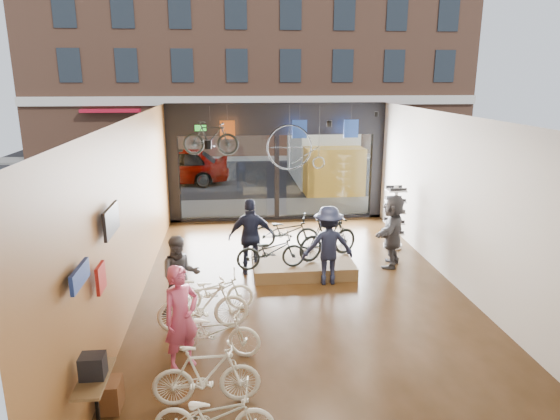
{
  "coord_description": "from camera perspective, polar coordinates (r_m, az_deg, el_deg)",
  "views": [
    {
      "loc": [
        -1.5,
        -9.97,
        4.58
      ],
      "look_at": [
        -0.36,
        1.4,
        1.53
      ],
      "focal_mm": 32.0,
      "sensor_mm": 36.0,
      "label": 1
    }
  ],
  "objects": [
    {
      "name": "ground_plane",
      "position": [
        11.08,
        2.59,
        -9.61
      ],
      "size": [
        7.0,
        12.0,
        0.04
      ],
      "primitive_type": "cube",
      "color": "black",
      "rests_on": "ground"
    },
    {
      "name": "ceiling",
      "position": [
        10.11,
        2.84,
        10.6
      ],
      "size": [
        7.0,
        12.0,
        0.04
      ],
      "primitive_type": "cube",
      "color": "black",
      "rests_on": "ground"
    },
    {
      "name": "wall_left",
      "position": [
        10.52,
        -16.62,
        -0.47
      ],
      "size": [
        0.04,
        12.0,
        3.8
      ],
      "primitive_type": "cube",
      "color": "#94602E",
      "rests_on": "ground"
    },
    {
      "name": "wall_right",
      "position": [
        11.48,
        20.37,
        0.48
      ],
      "size": [
        0.04,
        12.0,
        3.8
      ],
      "primitive_type": "cube",
      "color": "beige",
      "rests_on": "ground"
    },
    {
      "name": "wall_back",
      "position": [
        5.0,
        13.29,
        -17.92
      ],
      "size": [
        7.0,
        0.04,
        3.8
      ],
      "primitive_type": "cube",
      "color": "beige",
      "rests_on": "ground"
    },
    {
      "name": "storefront",
      "position": [
        16.26,
        -0.37,
        5.45
      ],
      "size": [
        7.0,
        0.26,
        3.8
      ],
      "primitive_type": null,
      "color": "black",
      "rests_on": "ground"
    },
    {
      "name": "exit_sign",
      "position": [
        15.95,
        -9.07,
        9.25
      ],
      "size": [
        0.35,
        0.06,
        0.18
      ],
      "primitive_type": "cube",
      "color": "#198C26",
      "rests_on": "storefront"
    },
    {
      "name": "street_road",
      "position": [
        25.43,
        -2.27,
        4.53
      ],
      "size": [
        30.0,
        18.0,
        0.02
      ],
      "primitive_type": "cube",
      "color": "black",
      "rests_on": "ground"
    },
    {
      "name": "sidewalk_near",
      "position": [
        17.82,
        -0.73,
        0.24
      ],
      "size": [
        30.0,
        2.4,
        0.12
      ],
      "primitive_type": "cube",
      "color": "slate",
      "rests_on": "ground"
    },
    {
      "name": "sidewalk_far",
      "position": [
        29.36,
        -2.76,
        6.06
      ],
      "size": [
        30.0,
        2.0,
        0.12
      ],
      "primitive_type": "cube",
      "color": "slate",
      "rests_on": "ground"
    },
    {
      "name": "opposite_building",
      "position": [
        31.6,
        -3.18,
        19.31
      ],
      "size": [
        26.0,
        5.0,
        14.0
      ],
      "primitive_type": "cube",
      "color": "brown",
      "rests_on": "ground"
    },
    {
      "name": "street_car",
      "position": [
        22.43,
        -12.02,
        4.94
      ],
      "size": [
        4.79,
        1.93,
        1.63
      ],
      "primitive_type": "imported",
      "rotation": [
        0.0,
        0.0,
        -1.57
      ],
      "color": "gray",
      "rests_on": "street_road"
    },
    {
      "name": "box_truck",
      "position": [
        21.58,
        5.08,
        6.42
      ],
      "size": [
        2.38,
        7.14,
        2.81
      ],
      "primitive_type": null,
      "color": "silver",
      "rests_on": "street_road"
    },
    {
      "name": "floor_bike_0",
      "position": [
        6.93,
        -7.51,
        -22.25
      ],
      "size": [
        1.6,
        0.7,
        0.82
      ],
      "primitive_type": "imported",
      "rotation": [
        0.0,
        0.0,
        1.47
      ],
      "color": "silver",
      "rests_on": "ground_plane"
    },
    {
      "name": "floor_bike_1",
      "position": [
        7.57,
        -8.4,
        -18.15
      ],
      "size": [
        1.56,
        0.47,
        0.93
      ],
      "primitive_type": "imported",
      "rotation": [
        0.0,
        0.0,
        1.59
      ],
      "color": "silver",
      "rests_on": "ground_plane"
    },
    {
      "name": "floor_bike_2",
      "position": [
        8.76,
        -7.62,
        -13.52
      ],
      "size": [
        1.72,
        0.96,
        0.86
      ],
      "primitive_type": "imported",
      "rotation": [
        0.0,
        0.0,
        1.32
      ],
      "color": "silver",
      "rests_on": "ground_plane"
    },
    {
      "name": "floor_bike_3",
      "position": [
        9.49,
        -8.77,
        -10.67
      ],
      "size": [
        1.73,
        0.65,
        1.02
      ],
      "primitive_type": "imported",
      "rotation": [
        0.0,
        0.0,
        1.67
      ],
      "color": "silver",
      "rests_on": "ground_plane"
    },
    {
      "name": "floor_bike_4",
      "position": [
        10.26,
        -7.57,
        -9.16
      ],
      "size": [
        1.59,
        0.58,
        0.83
      ],
      "primitive_type": "imported",
      "rotation": [
        0.0,
        0.0,
        1.59
      ],
      "color": "silver",
      "rests_on": "ground_plane"
    },
    {
      "name": "display_platform",
      "position": [
        12.33,
        2.5,
        -6.14
      ],
      "size": [
        2.4,
        1.8,
        0.3
      ],
      "primitive_type": "cube",
      "color": "brown",
      "rests_on": "ground_plane"
    },
    {
      "name": "display_bike_left",
      "position": [
        11.48,
        -1.04,
        -4.71
      ],
      "size": [
        1.65,
        0.73,
        0.84
      ],
      "primitive_type": "imported",
      "rotation": [
        0.0,
        0.0,
        1.68
      ],
      "color": "black",
      "rests_on": "display_platform"
    },
    {
      "name": "display_bike_mid",
      "position": [
        12.17,
        5.53,
        -3.17
      ],
      "size": [
        1.74,
        1.2,
        1.03
      ],
      "primitive_type": "imported",
      "rotation": [
        0.0,
        0.0,
        2.04
      ],
      "color": "black",
      "rests_on": "display_platform"
    },
    {
      "name": "display_bike_right",
      "position": [
        12.8,
        0.67,
        -2.48
      ],
      "size": [
        1.81,
        0.99,
        0.9
      ],
      "primitive_type": "imported",
      "rotation": [
        0.0,
        0.0,
        1.33
      ],
      "color": "black",
      "rests_on": "display_platform"
    },
    {
      "name": "customer_0",
      "position": [
        8.28,
        -11.23,
        -11.99
      ],
      "size": [
        0.76,
        0.72,
        1.75
      ],
      "primitive_type": "imported",
      "rotation": [
        0.0,
        0.0,
        0.68
      ],
      "color": "#CC4C72",
      "rests_on": "ground_plane"
    },
    {
      "name": "customer_1",
      "position": [
        10.04,
        -11.32,
        -7.41
      ],
      "size": [
        0.9,
        0.76,
        1.63
      ],
      "primitive_type": "imported",
      "rotation": [
        0.0,
        0.0,
        0.2
      ],
      "color": "#3F3F44",
      "rests_on": "ground_plane"
    },
    {
      "name": "customer_2",
      "position": [
        11.86,
        -3.31,
        -3.07
      ],
      "size": [
        1.09,
        0.48,
        1.84
      ],
      "primitive_type": "imported",
      "rotation": [
        0.0,
        0.0,
        3.17
      ],
      "color": "#161C33",
      "rests_on": "ground_plane"
    },
    {
      "name": "customer_3",
      "position": [
        11.34,
        5.51,
        -4.04
      ],
      "size": [
        1.19,
        0.71,
        1.81
      ],
      "primitive_type": "imported",
      "rotation": [
        0.0,
        0.0,
        3.17
      ],
      "color": "#161C33",
      "rests_on": "ground_plane"
    },
    {
      "name": "customer_5",
      "position": [
        12.64,
        12.72,
        -2.31
      ],
      "size": [
        1.27,
        1.75,
        1.83
      ],
      "primitive_type": "imported",
      "rotation": [
        0.0,
        0.0,
        4.23
      ],
      "color": "#3F3F44",
      "rests_on": "ground_plane"
    },
    {
      "name": "sunglasses_rack",
      "position": [
        14.04,
        12.95,
        -0.78
      ],
      "size": [
        0.6,
        0.54,
        1.74
      ],
      "primitive_type": null,
      "rotation": [
        0.0,
        0.0,
        0.27
      ],
      "color": "white",
      "rests_on": "ground_plane"
    },
    {
      "name": "wall_merch",
      "position": [
        7.49,
        -20.11,
        -12.01
      ],
      "size": [
        0.4,
        2.4,
        2.6
      ],
      "primitive_type": null,
      "color": "navy",
      "rests_on": "wall_left"
    },
    {
      "name": "penny_farthing",
      "position": [
        15.08,
        2.16,
        7.0
      ],
      "size": [
        1.71,
        0.06,
        1.36
      ],
      "primitive_type": null,
      "color": "black",
      "rests_on": "ceiling"
    },
    {
      "name": "hung_bike",
      "position": [
        14.28,
        -7.95,
        8.14
      ],
      "size": [
        1.63,
        0.66,
        0.95
      ],
      "primitive_type": "imported",
      "rotation": [
        0.0,
        0.0,
        1.43
      ],
      "color": "black",
      "rests_on": "ceiling"
    },
    {
      "name": "jersey_left",
      "position": [
        15.25,
        -6.02,
        9.09
      ],
      "size": [
        0.45,
        0.03,
        0.55
      ],
      "primitive_type": "cube",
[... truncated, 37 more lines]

